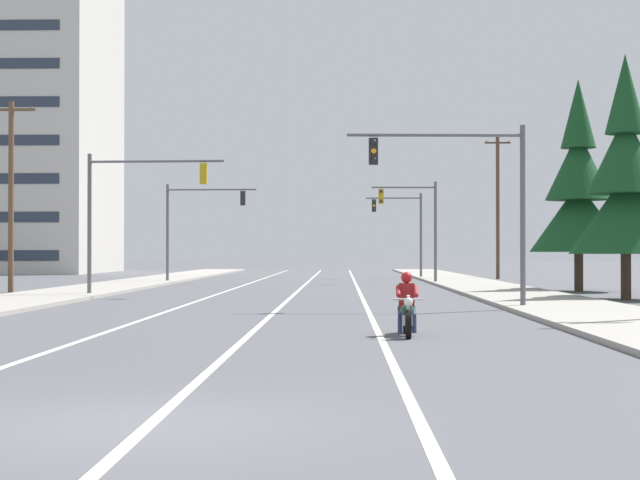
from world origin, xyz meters
TOP-DOWN VIEW (x-y plane):
  - ground_plane at (0.00, 0.00)m, footprint 400.00×400.00m
  - lane_stripe_center at (0.21, 45.00)m, footprint 0.16×100.00m
  - lane_stripe_left at (-3.28, 45.00)m, footprint 0.16×100.00m
  - lane_stripe_right at (3.23, 45.00)m, footprint 0.16×100.00m
  - sidewalk_kerb_right at (9.96, 40.00)m, footprint 4.40×110.00m
  - sidewalk_kerb_left at (-9.96, 40.00)m, footprint 4.40×110.00m
  - motorcycle_with_rider at (3.85, 11.99)m, footprint 0.70×2.19m
  - traffic_signal_near_right at (6.69, 22.81)m, footprint 6.01×0.58m
  - traffic_signal_near_left at (-6.84, 32.43)m, footprint 6.00×0.50m
  - traffic_signal_mid_right at (6.97, 50.22)m, footprint 3.98×0.47m
  - traffic_signal_mid_left at (-6.93, 52.22)m, footprint 5.72×0.43m
  - traffic_signal_far_right at (7.00, 62.34)m, footprint 4.10×0.37m
  - utility_pole_left_near at (-13.43, 36.75)m, footprint 2.31×0.26m
  - utility_pole_right_far at (13.51, 61.07)m, footprint 1.83×0.26m
  - conifer_tree_right_verge_near at (13.83, 29.79)m, footprint 4.52×4.52m
  - conifer_tree_right_verge_far at (13.92, 38.29)m, footprint 4.72×4.72m

SIDE VIEW (x-z plane):
  - ground_plane at x=0.00m, z-range 0.00..0.00m
  - lane_stripe_center at x=0.21m, z-range 0.00..0.01m
  - lane_stripe_left at x=-3.28m, z-range 0.00..0.01m
  - lane_stripe_right at x=3.23m, z-range 0.00..0.01m
  - sidewalk_kerb_right at x=9.96m, z-range 0.00..0.14m
  - sidewalk_kerb_left at x=-9.96m, z-range 0.00..0.14m
  - motorcycle_with_rider at x=3.85m, z-range -0.14..1.32m
  - traffic_signal_mid_right at x=6.97m, z-range 0.94..7.14m
  - traffic_signal_far_right at x=7.00m, z-range 0.95..7.15m
  - traffic_signal_mid_left at x=-6.93m, z-range 1.05..7.25m
  - traffic_signal_near_left at x=-6.84m, z-range 1.07..7.27m
  - traffic_signal_near_right at x=6.69m, z-range 1.07..7.27m
  - conifer_tree_right_verge_near at x=13.83m, z-range -0.41..9.54m
  - conifer_tree_right_verge_far at x=13.92m, z-range -0.43..9.95m
  - utility_pole_left_near at x=-13.43m, z-range 0.22..9.35m
  - utility_pole_right_far at x=13.51m, z-range 0.18..10.31m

